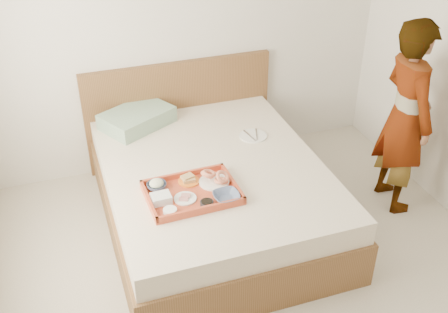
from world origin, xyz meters
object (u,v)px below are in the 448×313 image
object	(u,v)px
person	(405,117)
bed	(214,194)
tray	(192,192)
dinner_plate	(253,136)

from	to	relation	value
person	bed	bearing A→B (deg)	86.06
bed	tray	bearing A→B (deg)	-128.64
dinner_plate	person	bearing A→B (deg)	-25.10
bed	person	distance (m)	1.56
bed	person	size ratio (longest dim) A/B	1.30
dinner_plate	bed	bearing A→B (deg)	-146.34
dinner_plate	tray	bearing A→B (deg)	-138.54
tray	bed	bearing A→B (deg)	49.57
tray	person	distance (m)	1.73
bed	person	bearing A→B (deg)	-7.85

